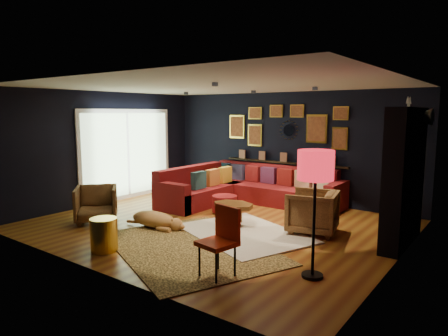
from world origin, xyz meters
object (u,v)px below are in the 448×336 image
Objects in this scene: coffee_table at (233,208)px; dog at (153,216)px; pouf at (225,204)px; orange_chair at (222,236)px; sectional at (242,189)px; armchair_left at (96,202)px; floor_lamp at (316,171)px; gold_stool at (104,235)px; armchair_right at (312,210)px.

dog is (-1.13, -0.96, -0.14)m from coffee_table.
pouf is 0.58× the size of orange_chair.
armchair_left is (-1.37, -3.05, 0.07)m from sectional.
gold_stool is at bearing -161.87° from floor_lamp.
armchair_right is at bearing -27.93° from sectional.
armchair_right is at bearing 19.59° from coffee_table.
sectional is 4.19× the size of coffee_table.
floor_lamp is (0.81, -1.79, 0.98)m from armchair_right.
armchair_left is at bearing -76.44° from armchair_right.
orange_chair is 1.46m from floor_lamp.
sectional reaches higher than gold_stool.
armchair_left is 0.61× the size of dog.
sectional is 6.45× the size of pouf.
orange_chair is at bearing -59.80° from sectional.
coffee_table is (0.94, -1.71, 0.03)m from sectional.
armchair_left is 0.85× the size of orange_chair.
gold_stool is (-0.12, -2.97, 0.05)m from pouf.
armchair_left is 1.25m from dog.
gold_stool reaches higher than pouf.
armchair_right is 1.63× the size of gold_stool.
armchair_right is at bearing 23.82° from dog.
dog is (1.18, 0.38, -0.17)m from armchair_left.
floor_lamp is at bearing 11.45° from armchair_right.
orange_chair is at bearing -58.62° from coffee_table.
armchair_right is 3.53m from gold_stool.
pouf is 3.28m from orange_chair.
pouf is (-0.71, 0.69, -0.15)m from coffee_table.
pouf is 0.68× the size of armchair_left.
pouf is at bearing 136.22° from orange_chair.
orange_chair reaches higher than dog.
coffee_table reaches higher than pouf.
armchair_right reaches higher than gold_stool.
armchair_right is 2.19m from floor_lamp.
gold_stool is 0.31× the size of floor_lamp.
floor_lamp is 1.29× the size of dog.
gold_stool is (-0.83, -2.28, -0.10)m from coffee_table.
floor_lamp reaches higher than armchair_left.
armchair_right is 0.65× the size of dog.
gold_stool is at bearing -83.56° from dog.
pouf is at bearing -108.53° from armchair_right.
dog is at bearing -93.97° from sectional.
orange_chair is 0.55× the size of floor_lamp.
orange_chair is (2.14, -3.67, 0.22)m from sectional.
pouf is 0.63× the size of armchair_right.
orange_chair is 0.71× the size of dog.
floor_lamp is (3.11, -3.01, 1.08)m from sectional.
armchair_right reaches higher than armchair_left.
armchair_right is at bearing 96.57° from orange_chair.
dog is (-2.49, -1.45, -0.20)m from armchair_right.
armchair_left is at bearing -114.15° from sectional.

